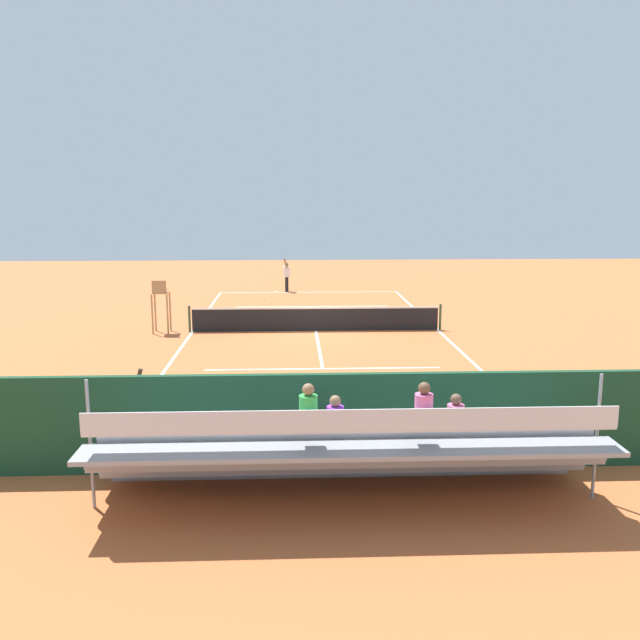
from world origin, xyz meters
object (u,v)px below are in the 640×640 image
object	(u,v)px
courtside_bench	(438,429)
line_judge	(135,413)
tennis_net	(316,319)
tennis_ball_near	(264,299)
tennis_racket	(277,291)
tennis_ball_far	(304,297)
bleacher_stand	(348,451)
equipment_bag	(362,449)
umpire_chair	(161,301)
tennis_player	(287,274)

from	to	relation	value
courtside_bench	line_judge	bearing A→B (deg)	0.32
tennis_net	tennis_ball_near	xyz separation A→B (m)	(2.42, -8.50, -0.47)
tennis_net	tennis_racket	distance (m)	11.48
tennis_net	tennis_ball_far	xyz separation A→B (m)	(0.31, -9.15, -0.47)
courtside_bench	line_judge	size ratio (longest dim) A/B	0.93
tennis_net	tennis_racket	size ratio (longest dim) A/B	17.93
tennis_ball_far	line_judge	world-z (taller)	line_judge
bleacher_stand	courtside_bench	size ratio (longest dim) A/B	5.03
courtside_bench	equipment_bag	world-z (taller)	courtside_bench
umpire_chair	tennis_racket	size ratio (longest dim) A/B	3.73
line_judge	equipment_bag	bearing A→B (deg)	178.87
bleacher_stand	tennis_player	bearing A→B (deg)	-87.25
bleacher_stand	tennis_racket	world-z (taller)	bleacher_stand
tennis_net	equipment_bag	world-z (taller)	tennis_net
umpire_chair	line_judge	xyz separation A→B (m)	(-1.96, 13.18, -0.30)
equipment_bag	tennis_ball_far	world-z (taller)	equipment_bag
bleacher_stand	tennis_ball_near	distance (m)	24.01
equipment_bag	tennis_ball_far	size ratio (longest dim) A/B	13.64
tennis_racket	line_judge	world-z (taller)	line_judge
tennis_ball_near	tennis_player	bearing A→B (deg)	-112.68
courtside_bench	tennis_racket	bearing A→B (deg)	-80.85
tennis_net	tennis_ball_near	world-z (taller)	tennis_net
tennis_net	bleacher_stand	bearing A→B (deg)	90.10
tennis_ball_far	tennis_ball_near	bearing A→B (deg)	17.15
courtside_bench	tennis_ball_near	distance (m)	22.25
bleacher_stand	courtside_bench	world-z (taller)	bleacher_stand
umpire_chair	courtside_bench	bearing A→B (deg)	122.37
bleacher_stand	tennis_racket	distance (m)	26.77
tennis_player	tennis_racket	xyz separation A→B (m)	(0.58, -0.02, -1.00)
tennis_racket	tennis_ball_near	size ratio (longest dim) A/B	8.70
courtside_bench	tennis_racket	world-z (taller)	courtside_bench
bleacher_stand	equipment_bag	xyz separation A→B (m)	(-0.46, -1.97, -0.75)
tennis_player	line_judge	bearing A→B (deg)	83.07
tennis_net	tennis_ball_near	bearing A→B (deg)	-74.08
umpire_chair	equipment_bag	bearing A→B (deg)	116.75
line_judge	tennis_player	bearing A→B (deg)	-96.93
equipment_bag	tennis_net	bearing A→B (deg)	-87.91
tennis_racket	tennis_ball_far	world-z (taller)	tennis_ball_far
tennis_net	tennis_player	xyz separation A→B (m)	(1.25, -11.30, 0.51)
bleacher_stand	courtside_bench	distance (m)	2.99
tennis_player	tennis_ball_far	world-z (taller)	tennis_player
courtside_bench	equipment_bag	distance (m)	1.69
tennis_net	tennis_ball_near	distance (m)	8.85
tennis_racket	line_judge	size ratio (longest dim) A/B	0.30
tennis_player	umpire_chair	bearing A→B (deg)	66.59
umpire_chair	bleacher_stand	bearing A→B (deg)	112.23
tennis_ball_near	umpire_chair	bearing A→B (deg)	66.36
umpire_chair	equipment_bag	distance (m)	14.90
bleacher_stand	tennis_player	distance (m)	26.70
bleacher_stand	tennis_ball_far	size ratio (longest dim) A/B	137.27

